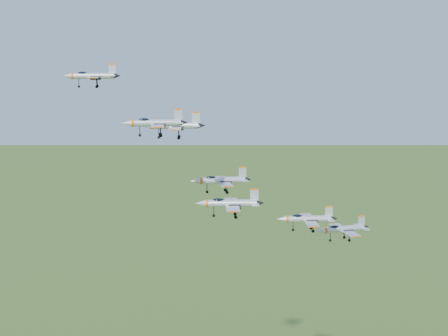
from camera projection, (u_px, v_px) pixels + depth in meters
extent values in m
cylinder|color=silver|center=(93.00, 76.00, 123.63)|extent=(8.48, 2.51, 1.21)
cone|color=silver|center=(67.00, 76.00, 123.00)|extent=(1.85, 1.46, 1.21)
cone|color=black|center=(118.00, 76.00, 124.24)|extent=(1.45, 1.22, 1.03)
ellipsoid|color=black|center=(82.00, 74.00, 123.29)|extent=(2.16, 1.18, 0.77)
cube|color=silver|center=(93.00, 77.00, 121.15)|extent=(2.76, 4.39, 0.13)
cube|color=silver|center=(95.00, 77.00, 126.24)|extent=(2.76, 4.39, 0.13)
cube|color=silver|center=(112.00, 69.00, 123.88)|extent=(1.40, 0.33, 1.96)
cube|color=#D55B0F|center=(112.00, 64.00, 123.70)|extent=(1.03, 0.29, 0.33)
cylinder|color=silver|center=(174.00, 126.00, 118.17)|extent=(9.06, 3.45, 1.30)
cone|color=silver|center=(146.00, 126.00, 117.95)|extent=(2.07, 1.70, 1.30)
cone|color=black|center=(202.00, 125.00, 118.38)|extent=(1.63, 1.41, 1.11)
ellipsoid|color=black|center=(163.00, 123.00, 117.99)|extent=(2.37, 1.44, 0.83)
cube|color=silver|center=(175.00, 129.00, 115.46)|extent=(3.30, 4.83, 0.14)
cube|color=silver|center=(176.00, 125.00, 120.98)|extent=(3.30, 4.83, 0.14)
cube|color=silver|center=(196.00, 118.00, 118.09)|extent=(1.49, 0.48, 2.10)
cube|color=#D55B0F|center=(196.00, 113.00, 117.89)|extent=(1.10, 0.40, 0.35)
cylinder|color=silver|center=(156.00, 123.00, 104.40)|extent=(8.31, 2.44, 1.19)
cone|color=silver|center=(126.00, 123.00, 103.76)|extent=(1.81, 1.43, 1.19)
cone|color=black|center=(184.00, 122.00, 105.01)|extent=(1.42, 1.20, 1.01)
ellipsoid|color=black|center=(144.00, 120.00, 104.06)|extent=(2.12, 1.15, 0.75)
cube|color=silver|center=(158.00, 126.00, 101.97)|extent=(2.70, 4.30, 0.13)
cube|color=silver|center=(157.00, 123.00, 106.96)|extent=(2.70, 4.30, 0.13)
cube|color=silver|center=(178.00, 115.00, 104.65)|extent=(1.37, 0.32, 1.92)
cube|color=#D55B0F|center=(178.00, 109.00, 104.47)|extent=(1.01, 0.28, 0.32)
cylinder|color=silver|center=(222.00, 180.00, 129.78)|extent=(9.63, 2.46, 1.38)
cone|color=silver|center=(195.00, 181.00, 128.82)|extent=(2.05, 1.59, 1.38)
cone|color=black|center=(248.00, 179.00, 130.70)|extent=(1.61, 1.33, 1.17)
ellipsoid|color=black|center=(211.00, 178.00, 129.29)|extent=(2.43, 1.25, 0.87)
cube|color=silver|center=(226.00, 184.00, 126.98)|extent=(2.96, 4.91, 0.15)
cube|color=silver|center=(221.00, 179.00, 132.74)|extent=(2.96, 4.91, 0.15)
cube|color=silver|center=(243.00, 173.00, 130.24)|extent=(1.59, 0.31, 2.23)
cube|color=#D55B0F|center=(243.00, 167.00, 130.03)|extent=(1.18, 0.28, 0.37)
cylinder|color=silver|center=(231.00, 203.00, 111.92)|extent=(9.28, 3.63, 1.33)
cone|color=silver|center=(200.00, 203.00, 111.76)|extent=(2.13, 1.76, 1.33)
cone|color=black|center=(261.00, 203.00, 112.07)|extent=(1.68, 1.46, 1.13)
ellipsoid|color=black|center=(218.00, 200.00, 111.76)|extent=(2.43, 1.50, 0.85)
cube|color=silver|center=(233.00, 208.00, 109.14)|extent=(3.43, 4.97, 0.14)
cube|color=silver|center=(231.00, 201.00, 114.80)|extent=(3.43, 4.97, 0.14)
cube|color=silver|center=(254.00, 195.00, 111.79)|extent=(1.52, 0.51, 2.16)
cube|color=#D55B0F|center=(254.00, 189.00, 111.59)|extent=(1.13, 0.43, 0.36)
cylinder|color=silver|center=(308.00, 219.00, 135.17)|extent=(9.91, 3.73, 1.42)
cone|color=silver|center=(281.00, 219.00, 134.91)|extent=(2.25, 1.85, 1.42)
cone|color=black|center=(334.00, 218.00, 135.42)|extent=(1.78, 1.54, 1.21)
ellipsoid|color=black|center=(297.00, 216.00, 134.97)|extent=(2.58, 1.57, 0.90)
cube|color=silver|center=(312.00, 224.00, 132.22)|extent=(3.59, 5.28, 0.15)
cube|color=silver|center=(307.00, 216.00, 138.24)|extent=(3.59, 5.28, 0.15)
cube|color=silver|center=(329.00, 212.00, 135.10)|extent=(1.63, 0.52, 2.30)
cube|color=#D55B0F|center=(329.00, 206.00, 134.89)|extent=(1.21, 0.44, 0.38)
cylinder|color=silver|center=(344.00, 229.00, 144.26)|extent=(10.05, 1.53, 1.45)
cone|color=silver|center=(320.00, 231.00, 142.55)|extent=(2.02, 1.47, 1.45)
cone|color=black|center=(366.00, 227.00, 145.91)|extent=(1.57, 1.25, 1.23)
ellipsoid|color=black|center=(334.00, 227.00, 143.47)|extent=(2.46, 1.06, 0.92)
cube|color=silver|center=(351.00, 234.00, 141.44)|extent=(2.60, 4.93, 0.16)
cube|color=silver|center=(338.00, 226.00, 147.32)|extent=(2.60, 4.93, 0.16)
cube|color=silver|center=(362.00, 221.00, 145.29)|extent=(1.67, 0.15, 2.34)
cube|color=#D55B0F|center=(362.00, 216.00, 145.07)|extent=(1.23, 0.17, 0.39)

